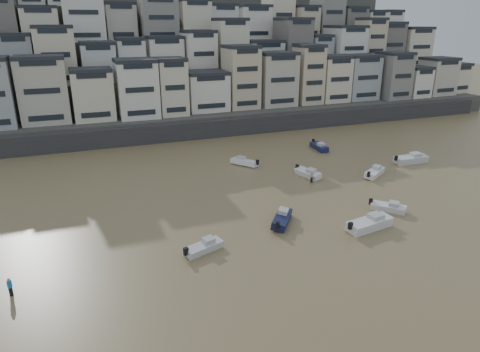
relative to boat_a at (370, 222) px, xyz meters
name	(u,v)px	position (x,y,z in m)	size (l,w,h in m)	color
harbor_wall	(212,128)	(-4.12, 46.68, 0.87)	(140.00, 3.00, 3.50)	#38383A
hillside	(184,57)	(0.61, 86.52, 12.13)	(141.04, 66.00, 50.00)	#4C4C47
boat_a	(370,222)	(0.00, 0.00, 0.00)	(6.44, 2.11, 1.76)	silver
boat_c	(282,218)	(-8.77, 4.86, -0.13)	(5.50, 1.80, 1.50)	#12173A
boat_j	(204,246)	(-19.24, 1.88, -0.24)	(4.65, 1.52, 1.27)	silver
boat_e	(308,173)	(2.17, 17.93, -0.20)	(5.01, 1.64, 1.37)	silver
boat_b	(388,206)	(5.28, 3.20, -0.25)	(4.60, 1.51, 1.26)	silver
boat_i	(319,146)	(11.61, 30.27, -0.14)	(5.43, 1.78, 1.48)	#161B45
boat_h	(245,161)	(-4.75, 26.75, -0.17)	(5.21, 1.71, 1.42)	white
boat_g	(411,158)	(21.85, 17.71, 0.01)	(6.53, 2.14, 1.78)	silver
boat_d	(375,171)	(12.00, 14.59, -0.15)	(5.36, 1.75, 1.46)	white
person_blue	(10,287)	(-37.01, 0.67, -0.01)	(0.44, 0.44, 1.74)	blue
person_pink	(312,177)	(1.51, 15.64, -0.01)	(0.44, 0.44, 1.74)	#BB8491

